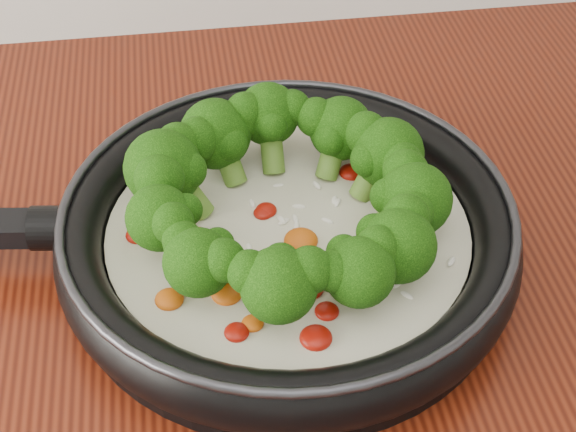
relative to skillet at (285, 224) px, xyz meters
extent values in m
cylinder|color=black|center=(0.00, 0.00, -0.03)|extent=(0.39, 0.39, 0.01)
torus|color=black|center=(0.00, 0.00, -0.01)|extent=(0.41, 0.41, 0.04)
torus|color=#2D2D33|center=(0.00, 0.00, 0.02)|extent=(0.40, 0.40, 0.01)
cylinder|color=black|center=(-0.18, 0.02, 0.00)|extent=(0.04, 0.04, 0.04)
cylinder|color=beige|center=(0.00, 0.00, -0.02)|extent=(0.32, 0.32, 0.02)
ellipsoid|color=#981007|center=(0.06, -0.04, 0.00)|extent=(0.02, 0.02, 0.01)
ellipsoid|color=#981007|center=(0.00, -0.12, 0.00)|extent=(0.03, 0.03, 0.01)
ellipsoid|color=#C8510C|center=(-0.03, -0.03, 0.00)|extent=(0.02, 0.02, 0.01)
ellipsoid|color=#981007|center=(-0.08, 0.02, 0.00)|extent=(0.03, 0.03, 0.01)
ellipsoid|color=#981007|center=(-0.01, 0.02, 0.00)|extent=(0.02, 0.02, 0.01)
ellipsoid|color=#C8510C|center=(-0.05, -0.07, 0.00)|extent=(0.03, 0.03, 0.01)
ellipsoid|color=#981007|center=(-0.11, 0.01, 0.00)|extent=(0.03, 0.03, 0.01)
ellipsoid|color=#981007|center=(0.11, 0.05, 0.00)|extent=(0.03, 0.03, 0.01)
ellipsoid|color=#C8510C|center=(-0.09, -0.07, 0.00)|extent=(0.03, 0.03, 0.01)
ellipsoid|color=#981007|center=(0.01, -0.07, 0.00)|extent=(0.03, 0.03, 0.01)
ellipsoid|color=#981007|center=(0.08, -0.01, 0.00)|extent=(0.04, 0.04, 0.01)
ellipsoid|color=#C8510C|center=(0.01, -0.02, 0.00)|extent=(0.04, 0.04, 0.01)
ellipsoid|color=#981007|center=(0.09, 0.07, 0.00)|extent=(0.03, 0.03, 0.01)
ellipsoid|color=#981007|center=(0.10, 0.07, 0.00)|extent=(0.03, 0.03, 0.01)
ellipsoid|color=#C8510C|center=(-0.04, -0.10, 0.00)|extent=(0.02, 0.02, 0.01)
ellipsoid|color=#981007|center=(0.02, -0.09, 0.00)|extent=(0.02, 0.02, 0.01)
ellipsoid|color=#981007|center=(-0.01, 0.02, 0.00)|extent=(0.02, 0.02, 0.01)
ellipsoid|color=#C8510C|center=(0.05, -0.06, 0.00)|extent=(0.04, 0.04, 0.01)
ellipsoid|color=#981007|center=(0.06, 0.06, 0.00)|extent=(0.02, 0.02, 0.01)
ellipsoid|color=#981007|center=(-0.05, -0.10, 0.00)|extent=(0.02, 0.02, 0.01)
ellipsoid|color=#C8510C|center=(-0.07, 0.00, 0.00)|extent=(0.03, 0.03, 0.01)
ellipsoid|color=white|center=(0.01, 0.00, 0.00)|extent=(0.01, 0.01, 0.00)
ellipsoid|color=white|center=(0.09, 0.08, 0.00)|extent=(0.01, 0.01, 0.00)
ellipsoid|color=white|center=(0.01, 0.02, 0.00)|extent=(0.01, 0.01, 0.00)
ellipsoid|color=white|center=(0.02, -0.09, 0.00)|extent=(0.01, 0.01, 0.00)
ellipsoid|color=white|center=(0.07, -0.07, 0.00)|extent=(0.01, 0.01, 0.00)
ellipsoid|color=white|center=(0.00, 0.00, 0.00)|extent=(0.01, 0.01, 0.00)
ellipsoid|color=white|center=(0.01, -0.05, 0.00)|extent=(0.01, 0.01, 0.00)
ellipsoid|color=white|center=(-0.04, 0.10, 0.00)|extent=(0.01, 0.00, 0.00)
ellipsoid|color=white|center=(0.06, 0.06, 0.00)|extent=(0.01, 0.01, 0.00)
ellipsoid|color=white|center=(-0.03, -0.02, 0.00)|extent=(0.00, 0.01, 0.00)
ellipsoid|color=white|center=(0.05, -0.04, 0.00)|extent=(0.01, 0.01, 0.00)
ellipsoid|color=white|center=(0.00, 0.01, 0.00)|extent=(0.01, 0.01, 0.00)
ellipsoid|color=white|center=(0.07, 0.10, 0.00)|extent=(0.01, 0.01, 0.00)
ellipsoid|color=white|center=(0.03, 0.00, 0.00)|extent=(0.01, 0.01, 0.00)
ellipsoid|color=white|center=(0.12, -0.06, 0.00)|extent=(0.01, 0.01, 0.00)
ellipsoid|color=white|center=(0.01, 0.01, 0.00)|extent=(0.01, 0.01, 0.00)
ellipsoid|color=white|center=(-0.02, 0.03, 0.00)|extent=(0.01, 0.01, 0.00)
ellipsoid|color=white|center=(0.04, -0.03, 0.00)|extent=(0.01, 0.01, 0.00)
ellipsoid|color=white|center=(0.00, -0.05, 0.00)|extent=(0.01, 0.01, 0.00)
ellipsoid|color=white|center=(0.08, -0.09, 0.00)|extent=(0.01, 0.01, 0.00)
ellipsoid|color=white|center=(0.11, 0.01, 0.00)|extent=(0.01, 0.01, 0.00)
ellipsoid|color=white|center=(0.04, 0.03, 0.00)|extent=(0.01, 0.01, 0.00)
ellipsoid|color=white|center=(0.00, 0.05, 0.00)|extent=(0.01, 0.01, 0.00)
ellipsoid|color=white|center=(-0.03, 0.07, 0.00)|extent=(0.01, 0.01, 0.00)
ellipsoid|color=white|center=(0.03, 0.04, 0.00)|extent=(0.01, 0.01, 0.00)
ellipsoid|color=white|center=(0.05, 0.02, 0.00)|extent=(0.01, 0.01, 0.00)
cylinder|color=olive|center=(0.08, -0.02, 0.01)|extent=(0.04, 0.03, 0.04)
sphere|color=black|center=(0.10, -0.02, 0.03)|extent=(0.06, 0.06, 0.06)
sphere|color=black|center=(0.09, 0.00, 0.04)|extent=(0.04, 0.04, 0.04)
sphere|color=black|center=(0.09, -0.04, 0.04)|extent=(0.04, 0.04, 0.03)
sphere|color=black|center=(0.08, -0.02, 0.03)|extent=(0.03, 0.03, 0.03)
cylinder|color=olive|center=(0.07, 0.03, 0.01)|extent=(0.04, 0.03, 0.04)
sphere|color=black|center=(0.09, 0.04, 0.03)|extent=(0.07, 0.07, 0.06)
sphere|color=black|center=(0.07, 0.06, 0.04)|extent=(0.04, 0.04, 0.04)
sphere|color=black|center=(0.09, 0.02, 0.04)|extent=(0.04, 0.04, 0.03)
sphere|color=black|center=(0.07, 0.03, 0.03)|extent=(0.03, 0.03, 0.03)
cylinder|color=olive|center=(0.05, 0.06, 0.01)|extent=(0.04, 0.04, 0.04)
sphere|color=black|center=(0.06, 0.08, 0.03)|extent=(0.06, 0.06, 0.05)
sphere|color=black|center=(0.04, 0.08, 0.04)|extent=(0.04, 0.04, 0.03)
sphere|color=black|center=(0.07, 0.06, 0.04)|extent=(0.04, 0.04, 0.03)
sphere|color=black|center=(0.05, 0.06, 0.03)|extent=(0.03, 0.03, 0.03)
cylinder|color=olive|center=(0.00, 0.08, 0.01)|extent=(0.02, 0.04, 0.04)
sphere|color=black|center=(0.00, 0.10, 0.04)|extent=(0.06, 0.06, 0.05)
sphere|color=black|center=(-0.02, 0.09, 0.05)|extent=(0.04, 0.04, 0.03)
sphere|color=black|center=(0.02, 0.09, 0.04)|extent=(0.04, 0.04, 0.03)
sphere|color=black|center=(0.00, 0.08, 0.04)|extent=(0.03, 0.03, 0.03)
cylinder|color=olive|center=(-0.04, 0.07, 0.01)|extent=(0.03, 0.04, 0.04)
sphere|color=black|center=(-0.05, 0.08, 0.03)|extent=(0.07, 0.07, 0.06)
sphere|color=black|center=(-0.06, 0.07, 0.04)|extent=(0.04, 0.04, 0.04)
sphere|color=black|center=(-0.02, 0.09, 0.04)|extent=(0.04, 0.04, 0.03)
sphere|color=black|center=(-0.04, 0.06, 0.03)|extent=(0.03, 0.03, 0.03)
cylinder|color=olive|center=(-0.07, 0.03, 0.02)|extent=(0.04, 0.03, 0.05)
sphere|color=black|center=(-0.09, 0.04, 0.04)|extent=(0.07, 0.07, 0.06)
sphere|color=black|center=(-0.09, 0.01, 0.05)|extent=(0.04, 0.04, 0.04)
sphere|color=black|center=(-0.08, 0.06, 0.04)|extent=(0.04, 0.04, 0.04)
sphere|color=black|center=(-0.07, 0.03, 0.04)|extent=(0.03, 0.03, 0.03)
cylinder|color=olive|center=(-0.08, -0.02, 0.01)|extent=(0.04, 0.03, 0.04)
sphere|color=black|center=(-0.09, -0.02, 0.04)|extent=(0.06, 0.06, 0.05)
sphere|color=black|center=(-0.09, -0.04, 0.04)|extent=(0.04, 0.04, 0.03)
sphere|color=black|center=(-0.09, 0.00, 0.04)|extent=(0.03, 0.03, 0.03)
sphere|color=black|center=(-0.08, -0.02, 0.04)|extent=(0.03, 0.03, 0.02)
cylinder|color=olive|center=(-0.06, -0.06, 0.01)|extent=(0.04, 0.04, 0.04)
sphere|color=black|center=(-0.07, -0.07, 0.03)|extent=(0.06, 0.06, 0.05)
sphere|color=black|center=(-0.05, -0.08, 0.04)|extent=(0.03, 0.03, 0.03)
sphere|color=black|center=(-0.08, -0.05, 0.04)|extent=(0.03, 0.03, 0.03)
sphere|color=black|center=(-0.06, -0.05, 0.04)|extent=(0.03, 0.03, 0.02)
cylinder|color=olive|center=(-0.01, -0.08, 0.01)|extent=(0.03, 0.04, 0.04)
sphere|color=black|center=(-0.02, -0.10, 0.04)|extent=(0.06, 0.06, 0.05)
sphere|color=black|center=(0.00, -0.10, 0.05)|extent=(0.04, 0.04, 0.03)
sphere|color=black|center=(-0.04, -0.09, 0.04)|extent=(0.03, 0.03, 0.03)
sphere|color=black|center=(-0.01, -0.08, 0.04)|extent=(0.03, 0.03, 0.03)
cylinder|color=olive|center=(0.03, -0.08, 0.01)|extent=(0.03, 0.04, 0.04)
sphere|color=black|center=(0.04, -0.09, 0.04)|extent=(0.06, 0.06, 0.05)
sphere|color=black|center=(0.05, -0.08, 0.04)|extent=(0.04, 0.04, 0.03)
sphere|color=black|center=(0.02, -0.10, 0.04)|extent=(0.03, 0.03, 0.03)
sphere|color=black|center=(0.03, -0.07, 0.04)|extent=(0.03, 0.03, 0.03)
cylinder|color=olive|center=(0.06, -0.06, 0.01)|extent=(0.04, 0.04, 0.04)
sphere|color=black|center=(0.07, -0.07, 0.03)|extent=(0.06, 0.06, 0.05)
sphere|color=black|center=(0.08, -0.05, 0.04)|extent=(0.04, 0.04, 0.03)
sphere|color=black|center=(0.05, -0.08, 0.04)|extent=(0.04, 0.04, 0.03)
sphere|color=black|center=(0.06, -0.06, 0.04)|extent=(0.03, 0.03, 0.03)
camera|label=1|loc=(-0.07, -0.48, 0.45)|focal=52.76mm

